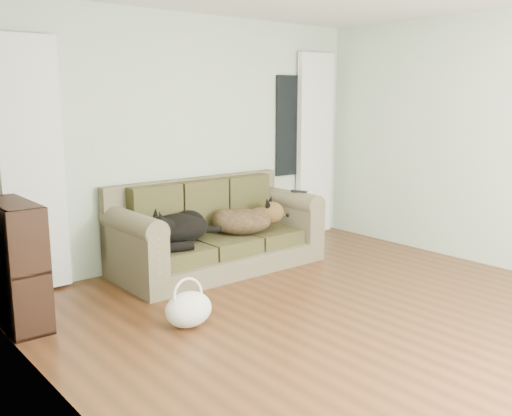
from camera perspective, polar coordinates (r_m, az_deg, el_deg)
floor at (r=4.62m, az=11.30°, el=-11.44°), size 5.00×5.00×0.00m
wall_back at (r=6.16m, az=-6.58°, el=6.83°), size 4.50×0.04×2.60m
wall_left at (r=2.91m, az=-17.00°, el=1.65°), size 0.04×5.00×2.60m
curtain_left at (r=5.37m, az=-21.48°, el=3.90°), size 0.55×0.08×2.25m
curtain_right at (r=7.25m, az=5.89°, el=6.29°), size 0.55×0.08×2.25m
window_pane at (r=7.03m, az=3.61°, el=8.22°), size 0.50×0.03×1.20m
sofa at (r=5.85m, az=-3.77°, el=-1.78°), size 2.14×0.93×0.88m
dog_black_lab at (r=5.54m, az=-8.11°, el=-2.28°), size 0.75×0.57×0.30m
dog_shepherd at (r=5.93m, az=-1.11°, el=-1.19°), size 0.80×0.76×0.29m
tv_remote at (r=6.26m, az=4.34°, el=1.67°), size 0.12×0.18×0.02m
tote_bag at (r=4.48m, az=-6.77°, el=-9.79°), size 0.46×0.40×0.28m
bookshelf at (r=4.78m, az=-22.95°, el=-4.99°), size 0.31×0.78×0.97m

